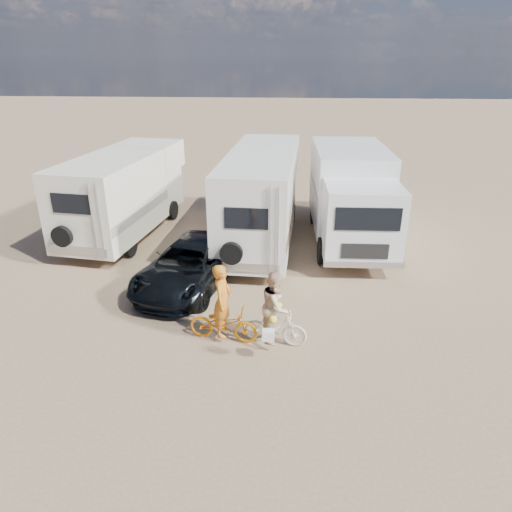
# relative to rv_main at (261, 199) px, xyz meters

# --- Properties ---
(ground) EXTENTS (140.00, 140.00, 0.00)m
(ground) POSITION_rel_rv_main_xyz_m (-0.40, -6.79, -1.74)
(ground) COLOR #947858
(ground) RESTS_ON ground
(rv_main) EXTENTS (2.83, 8.03, 3.48)m
(rv_main) POSITION_rel_rv_main_xyz_m (0.00, 0.00, 0.00)
(rv_main) COLOR white
(rv_main) RESTS_ON ground
(rv_left) EXTENTS (3.44, 7.31, 3.25)m
(rv_left) POSITION_rel_rv_main_xyz_m (-5.49, 0.48, -0.12)
(rv_left) COLOR beige
(rv_left) RESTS_ON ground
(box_truck) EXTENTS (2.84, 6.98, 3.50)m
(box_truck) POSITION_rel_rv_main_xyz_m (3.39, 0.21, 0.01)
(box_truck) COLOR silver
(box_truck) RESTS_ON ground
(dark_suv) EXTENTS (3.38, 5.35, 1.38)m
(dark_suv) POSITION_rel_rv_main_xyz_m (-2.02, -3.83, -1.05)
(dark_suv) COLOR black
(dark_suv) RESTS_ON ground
(bike_man) EXTENTS (1.85, 0.88, 0.93)m
(bike_man) POSITION_rel_rv_main_xyz_m (-0.56, -6.84, -1.27)
(bike_man) COLOR orange
(bike_man) RESTS_ON ground
(bike_woman) EXTENTS (1.66, 0.72, 0.97)m
(bike_woman) POSITION_rel_rv_main_xyz_m (0.77, -6.94, -1.26)
(bike_woman) COLOR beige
(bike_woman) RESTS_ON ground
(rider_man) EXTENTS (0.56, 0.77, 1.93)m
(rider_man) POSITION_rel_rv_main_xyz_m (-0.56, -6.84, -0.78)
(rider_man) COLOR #C06B19
(rider_man) RESTS_ON ground
(rider_woman) EXTENTS (0.84, 1.00, 1.84)m
(rider_woman) POSITION_rel_rv_main_xyz_m (0.77, -6.94, -0.82)
(rider_woman) COLOR #CEAD86
(rider_woman) RESTS_ON ground
(bike_parked) EXTENTS (1.73, 0.65, 0.90)m
(bike_parked) POSITION_rel_rv_main_xyz_m (3.87, -1.73, -1.29)
(bike_parked) COLOR #272926
(bike_parked) RESTS_ON ground
(cooler) EXTENTS (0.60, 0.52, 0.40)m
(cooler) POSITION_rel_rv_main_xyz_m (-0.40, -2.74, -1.54)
(cooler) COLOR #1D5782
(cooler) RESTS_ON ground
(crate) EXTENTS (0.55, 0.55, 0.33)m
(crate) POSITION_rel_rv_main_xyz_m (0.52, -2.84, -1.58)
(crate) COLOR #927E52
(crate) RESTS_ON ground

